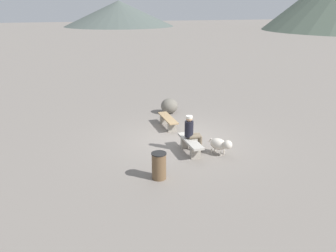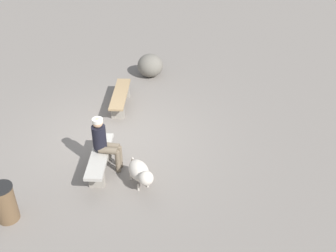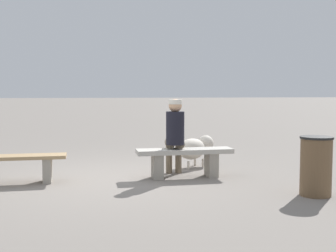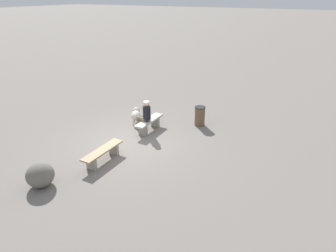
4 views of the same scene
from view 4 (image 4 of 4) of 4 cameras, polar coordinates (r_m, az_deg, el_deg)
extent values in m
cube|color=gray|center=(11.09, -7.50, -3.23)|extent=(210.00, 210.00, 0.06)
cube|color=gray|center=(9.59, -14.49, -7.07)|extent=(0.13, 0.34, 0.38)
cube|color=gray|center=(10.29, -10.40, -4.37)|extent=(0.13, 0.34, 0.38)
cube|color=#A3845B|center=(9.82, -12.48, -4.58)|extent=(1.68, 0.38, 0.05)
cube|color=gray|center=(11.48, -4.81, -0.82)|extent=(0.16, 0.33, 0.40)
cube|color=gray|center=(12.19, -2.45, 0.78)|extent=(0.16, 0.33, 0.40)
cube|color=#B2ADA3|center=(11.74, -3.63, 1.06)|extent=(1.58, 0.38, 0.08)
cylinder|color=black|center=(11.47, -4.11, 2.55)|extent=(0.30, 0.30, 0.54)
sphere|color=#D8A87F|center=(11.34, -4.16, 4.27)|extent=(0.22, 0.22, 0.22)
cylinder|color=silver|center=(11.32, -4.17, 4.55)|extent=(0.23, 0.23, 0.08)
cylinder|color=#756651|center=(11.75, -4.54, 1.66)|extent=(0.21, 0.42, 0.15)
cylinder|color=#756651|center=(11.98, -5.21, 0.66)|extent=(0.11, 0.11, 0.55)
cylinder|color=#756651|center=(11.64, -5.08, 1.41)|extent=(0.21, 0.42, 0.15)
cylinder|color=#756651|center=(11.87, -5.75, 0.41)|extent=(0.11, 0.11, 0.55)
ellipsoid|color=beige|center=(12.49, -6.20, 2.00)|extent=(0.71, 0.64, 0.39)
sphere|color=beige|center=(12.81, -6.09, 2.96)|extent=(0.31, 0.31, 0.31)
cylinder|color=beige|center=(12.78, -6.56, 1.19)|extent=(0.04, 0.04, 0.15)
cylinder|color=beige|center=(12.76, -5.60, 1.20)|extent=(0.04, 0.04, 0.15)
cylinder|color=beige|center=(12.43, -6.71, 0.50)|extent=(0.04, 0.04, 0.15)
cylinder|color=beige|center=(12.41, -5.72, 0.51)|extent=(0.04, 0.04, 0.15)
cylinder|color=beige|center=(12.16, -6.34, 1.65)|extent=(0.12, 0.09, 0.15)
cylinder|color=brown|center=(12.30, 6.13, 1.84)|extent=(0.42, 0.42, 0.78)
cylinder|color=black|center=(12.15, 6.21, 3.61)|extent=(0.44, 0.44, 0.03)
ellipsoid|color=#6B665B|center=(9.22, -23.36, -8.64)|extent=(1.07, 1.07, 0.71)
camera|label=1|loc=(19.31, 25.23, 21.40)|focal=36.78mm
camera|label=2|loc=(17.81, 3.84, 27.34)|focal=44.50mm
camera|label=3|loc=(8.36, 31.71, -5.58)|focal=45.28mm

